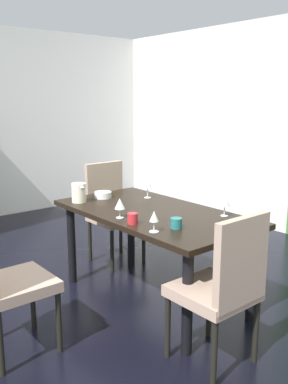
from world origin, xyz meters
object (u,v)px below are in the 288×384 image
(wine_glass_right, at_px, (120,204))
(dining_table, at_px, (153,222))
(chair_left_far, at_px, (111,208))
(wine_glass_rear, at_px, (225,202))
(chair_head_near, at_px, (2,274))
(wine_glass_south, at_px, (148,184))
(chair_right_near, at_px, (224,284))
(cup_west, at_px, (176,223))
(pitcher_north, at_px, (79,193))
(serving_bowl_near_window, at_px, (103,195))
(wine_glass_center, at_px, (154,217))
(cup_front, at_px, (133,219))

(wine_glass_right, bearing_deg, dining_table, 89.21)
(chair_left_far, height_order, wine_glass_rear, chair_left_far)
(chair_head_near, bearing_deg, wine_glass_south, 103.73)
(chair_right_near, distance_m, cup_west, 0.55)
(chair_head_near, bearing_deg, pitcher_north, 123.24)
(chair_left_far, height_order, wine_glass_right, chair_left_far)
(serving_bowl_near_window, bearing_deg, wine_glass_center, -15.92)
(cup_west, height_order, cup_front, cup_front)
(cup_west, bearing_deg, wine_glass_south, 152.10)
(wine_glass_center, relative_size, wine_glass_south, 0.88)
(wine_glass_right, bearing_deg, serving_bowl_near_window, 156.49)
(chair_left_far, xyz_separation_m, cup_west, (1.37, -0.43, 0.24))
(wine_glass_south, xyz_separation_m, pitcher_north, (-0.24, -0.55, -0.04))
(wine_glass_center, xyz_separation_m, cup_west, (0.04, 0.17, -0.06))
(chair_right_near, relative_size, serving_bowl_near_window, 6.47)
(wine_glass_center, height_order, cup_front, wine_glass_center)
(chair_left_far, xyz_separation_m, pitcher_north, (0.32, -0.55, 0.28))
(chair_head_near, relative_size, pitcher_north, 6.10)
(chair_left_far, relative_size, wine_glass_rear, 6.63)
(wine_glass_right, height_order, serving_bowl_near_window, wine_glass_right)
(wine_glass_center, height_order, serving_bowl_near_window, wine_glass_center)
(pitcher_north, bearing_deg, wine_glass_rear, 29.76)
(wine_glass_center, bearing_deg, cup_west, 77.68)
(dining_table, relative_size, chair_right_near, 1.68)
(wine_glass_south, bearing_deg, cup_front, -47.40)
(serving_bowl_near_window, height_order, cup_west, cup_west)
(wine_glass_south, distance_m, wine_glass_rear, 0.82)
(chair_head_near, distance_m, chair_right_near, 1.34)
(chair_right_near, height_order, pitcher_north, chair_right_near)
(dining_table, xyz_separation_m, wine_glass_rear, (0.45, 0.31, 0.20))
(dining_table, height_order, cup_front, cup_front)
(chair_left_far, xyz_separation_m, chair_head_near, (0.92, -1.47, 0.00))
(chair_head_near, height_order, pitcher_north, chair_head_near)
(dining_table, distance_m, wine_glass_center, 0.57)
(chair_right_near, relative_size, cup_front, 12.64)
(dining_table, bearing_deg, wine_glass_south, 145.74)
(chair_left_far, distance_m, chair_head_near, 1.73)
(serving_bowl_near_window, bearing_deg, wine_glass_rear, 18.89)
(chair_head_near, distance_m, pitcher_north, 1.13)
(cup_front, xyz_separation_m, pitcher_north, (-0.79, 0.04, 0.04))
(chair_left_far, relative_size, wine_glass_right, 6.59)
(dining_table, bearing_deg, pitcher_north, -154.32)
(chair_right_near, bearing_deg, cup_west, 81.03)
(dining_table, distance_m, cup_west, 0.49)
(dining_table, relative_size, chair_left_far, 1.66)
(chair_right_near, bearing_deg, chair_head_near, 135.48)
(wine_glass_rear, height_order, serving_bowl_near_window, wine_glass_rear)
(wine_glass_south, relative_size, cup_front, 2.12)
(chair_head_near, height_order, wine_glass_south, chair_head_near)
(dining_table, bearing_deg, wine_glass_center, -40.24)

